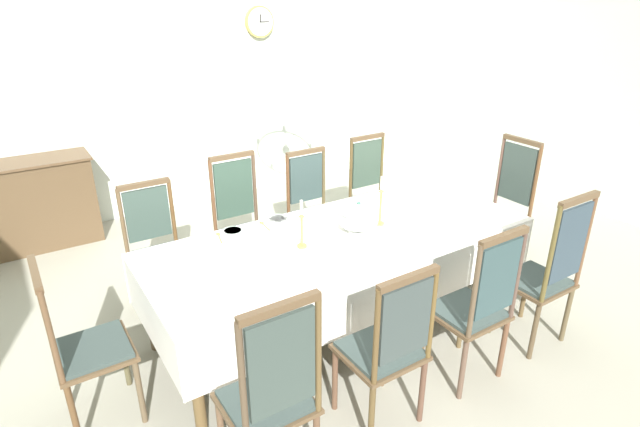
# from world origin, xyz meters

# --- Properties ---
(ground) EXTENTS (7.60, 5.91, 0.04)m
(ground) POSITION_xyz_m (0.00, 0.00, -0.02)
(ground) COLOR #9E9C8B
(back_wall) EXTENTS (7.60, 0.08, 3.56)m
(back_wall) POSITION_xyz_m (0.00, 2.99, 1.78)
(back_wall) COLOR silver
(back_wall) RESTS_ON ground
(dining_table) EXTENTS (2.86, 1.14, 0.76)m
(dining_table) POSITION_xyz_m (0.00, -0.08, 0.69)
(dining_table) COLOR brown
(dining_table) RESTS_ON ground
(tablecloth) EXTENTS (2.88, 1.16, 0.39)m
(tablecloth) POSITION_xyz_m (0.00, -0.08, 0.66)
(tablecloth) COLOR white
(tablecloth) RESTS_ON dining_table
(chair_south_a) EXTENTS (0.44, 0.42, 1.18)m
(chair_south_a) POSITION_xyz_m (-1.11, -1.06, 0.59)
(chair_south_a) COLOR brown
(chair_south_a) RESTS_ON ground
(chair_north_a) EXTENTS (0.44, 0.42, 1.06)m
(chair_north_a) POSITION_xyz_m (-1.11, 0.89, 0.55)
(chair_north_a) COLOR brown
(chair_north_a) RESTS_ON ground
(chair_south_b) EXTENTS (0.44, 0.42, 1.08)m
(chair_south_b) POSITION_xyz_m (-0.37, -1.06, 0.56)
(chair_south_b) COLOR brown
(chair_south_b) RESTS_ON ground
(chair_north_b) EXTENTS (0.44, 0.42, 1.16)m
(chair_north_b) POSITION_xyz_m (-0.37, 0.89, 0.59)
(chair_north_b) COLOR brown
(chair_north_b) RESTS_ON ground
(chair_south_c) EXTENTS (0.44, 0.42, 1.13)m
(chair_south_c) POSITION_xyz_m (0.36, -1.06, 0.58)
(chair_south_c) COLOR brown
(chair_south_c) RESTS_ON ground
(chair_north_c) EXTENTS (0.44, 0.42, 1.08)m
(chair_north_c) POSITION_xyz_m (0.36, 0.89, 0.56)
(chair_north_c) COLOR brown
(chair_north_c) RESTS_ON ground
(chair_south_d) EXTENTS (0.44, 0.42, 1.20)m
(chair_south_d) POSITION_xyz_m (1.07, -1.06, 0.60)
(chair_south_d) COLOR #4E4B33
(chair_south_d) RESTS_ON ground
(chair_north_d) EXTENTS (0.44, 0.42, 1.12)m
(chair_north_d) POSITION_xyz_m (1.07, 0.89, 0.57)
(chair_north_d) COLOR brown
(chair_north_d) RESTS_ON ground
(chair_head_west) EXTENTS (0.42, 0.44, 1.08)m
(chair_head_west) POSITION_xyz_m (-1.83, -0.08, 0.56)
(chair_head_west) COLOR brown
(chair_head_west) RESTS_ON ground
(chair_head_east) EXTENTS (0.42, 0.44, 1.20)m
(chair_head_east) POSITION_xyz_m (1.84, -0.08, 0.60)
(chair_head_east) COLOR brown
(chair_head_east) RESTS_ON ground
(soup_tureen) EXTENTS (0.30, 0.30, 0.24)m
(soup_tureen) POSITION_xyz_m (0.14, -0.08, 0.87)
(soup_tureen) COLOR white
(soup_tureen) RESTS_ON tablecloth
(candlestick_west) EXTENTS (0.07, 0.07, 0.35)m
(candlestick_west) POSITION_xyz_m (-0.35, -0.08, 0.90)
(candlestick_west) COLOR gold
(candlestick_west) RESTS_ON tablecloth
(candlestick_east) EXTENTS (0.07, 0.07, 0.39)m
(candlestick_east) POSITION_xyz_m (0.35, -0.08, 0.92)
(candlestick_east) COLOR gold
(candlestick_east) RESTS_ON tablecloth
(bowl_near_left) EXTENTS (0.15, 0.15, 0.03)m
(bowl_near_left) POSITION_xyz_m (-0.67, 0.37, 0.78)
(bowl_near_left) COLOR white
(bowl_near_left) RESTS_ON tablecloth
(bowl_near_right) EXTENTS (0.18, 0.18, 0.03)m
(bowl_near_right) POSITION_xyz_m (-0.29, 0.38, 0.78)
(bowl_near_right) COLOR white
(bowl_near_right) RESTS_ON tablecloth
(spoon_primary) EXTENTS (0.05, 0.18, 0.01)m
(spoon_primary) POSITION_xyz_m (-0.77, 0.40, 0.77)
(spoon_primary) COLOR gold
(spoon_primary) RESTS_ON tablecloth
(spoon_secondary) EXTENTS (0.03, 0.18, 0.01)m
(spoon_secondary) POSITION_xyz_m (-0.41, 0.40, 0.77)
(spoon_secondary) COLOR gold
(spoon_secondary) RESTS_ON tablecloth
(sideboard) EXTENTS (1.44, 0.48, 0.90)m
(sideboard) POSITION_xyz_m (-1.96, 2.68, 0.45)
(sideboard) COLOR brown
(sideboard) RESTS_ON ground
(mounted_clock) EXTENTS (0.36, 0.06, 0.36)m
(mounted_clock) POSITION_xyz_m (0.89, 2.92, 2.08)
(mounted_clock) COLOR #D1B251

